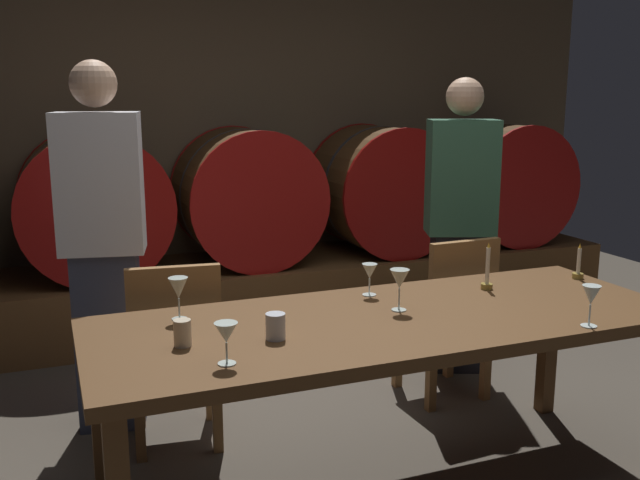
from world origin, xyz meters
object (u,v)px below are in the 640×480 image
Objects in this scene: wine_barrel_left at (93,205)px; chair_left at (175,346)px; wine_barrel_far_right at (500,183)px; wine_glass_left at (226,334)px; wine_glass_far_left at (178,289)px; wine_glass_far_right at (591,296)px; dining_table at (390,333)px; cup_right at (275,326)px; chair_right at (451,310)px; cup_left at (182,333)px; wine_barrel_right at (382,189)px; wine_barrel_center at (246,196)px; guest_left at (104,246)px; wine_glass_right at (400,280)px; guest_right at (460,225)px; candle_right at (578,269)px; wine_glass_center at (370,273)px; candle_left at (487,276)px.

wine_barrel_left is 1.08× the size of chair_left.
wine_glass_left is at bearing -137.89° from wine_barrel_far_right.
wine_glass_far_right is at bearing -24.52° from wine_glass_far_left.
dining_table is (-2.18, -2.37, -0.22)m from wine_barrel_far_right.
cup_right is (-0.50, -0.08, 0.12)m from dining_table.
wine_glass_far_left is at bearing 13.25° from chair_right.
wine_barrel_far_right is 10.09× the size of cup_left.
wine_barrel_far_right reaches higher than cup_right.
wine_barrel_left is 1.00× the size of wine_barrel_right.
chair_left is at bearing 82.96° from cup_left.
wine_barrel_center is (1.02, 0.00, 0.00)m from wine_barrel_left.
wine_glass_far_left is 0.45m from cup_right.
wine_barrel_center is 2.80m from wine_glass_far_right.
dining_table is at bearing -115.47° from wine_barrel_right.
guest_left is 10.33× the size of wine_glass_right.
guest_right reaches higher than wine_glass_left.
candle_right is at bearing 14.02° from wine_glass_left.
wine_glass_center is at bearing 2.38° from wine_glass_far_left.
candle_right is at bearing 7.83° from wine_glass_right.
chair_left is at bearing 136.86° from dining_table.
guest_left is 11.03× the size of wine_glass_far_right.
wine_barrel_far_right is at bearing 42.45° from cup_right.
cup_left is at bearing -110.46° from wine_barrel_center.
wine_glass_left is 1.36m from wine_glass_far_right.
wine_barrel_right reaches higher than wine_glass_left.
candle_right is at bearing 6.95° from cup_left.
wine_barrel_left is 5.60× the size of wine_glass_right.
wine_barrel_right is 2.34m from wine_glass_center.
guest_left is 1.77m from candle_left.
guest_right reaches higher than dining_table.
chair_right is 9.38× the size of cup_left.
dining_table is 0.21m from wine_glass_right.
cup_right is (0.32, -0.05, -0.00)m from cup_left.
wine_glass_right is 1.80× the size of cup_left.
dining_table is 2.65× the size of chair_left.
wine_barrel_far_right is 10.10× the size of cup_right.
chair_right is at bearing -69.51° from wine_barrel_center.
wine_glass_right reaches higher than wine_glass_far_right.
wine_barrel_center is at bearing 88.09° from dining_table.
wine_glass_right is at bearing 41.40° from dining_table.
cup_right is (0.22, 0.17, -0.05)m from wine_glass_left.
wine_barrel_right is 2.17m from candle_right.
guest_left is at bearing 133.86° from dining_table.
chair_left is at bearing -115.61° from wine_barrel_center.
chair_left reaches higher than cup_left.
wine_glass_right is at bearing -132.48° from wine_barrel_far_right.
dining_table is 0.35m from wine_glass_center.
wine_glass_right is (-2.12, -2.31, -0.02)m from wine_barrel_far_right.
wine_glass_center is at bearing 80.72° from dining_table.
wine_barrel_far_right is 5.58× the size of candle_right.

